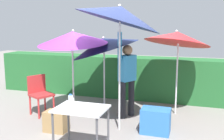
{
  "coord_description": "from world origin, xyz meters",
  "views": [
    {
      "loc": [
        1.66,
        -4.94,
        2.07
      ],
      "look_at": [
        0.0,
        0.3,
        1.1
      ],
      "focal_mm": 43.24,
      "sensor_mm": 36.0,
      "label": 1
    }
  ],
  "objects_px": {
    "umbrella_rainbow": "(177,38)",
    "folding_table": "(81,113)",
    "umbrella_orange": "(120,14)",
    "person_vendor": "(127,76)",
    "cooler_box": "(156,121)",
    "crate_cardboard": "(56,121)",
    "umbrella_navy": "(104,44)",
    "chair_plastic": "(40,92)",
    "umbrella_yellow": "(73,38)",
    "bottle_water": "(71,102)"
  },
  "relations": [
    {
      "from": "bottle_water",
      "to": "folding_table",
      "type": "bearing_deg",
      "value": 43.22
    },
    {
      "from": "umbrella_rainbow",
      "to": "folding_table",
      "type": "relative_size",
      "value": 2.58
    },
    {
      "from": "cooler_box",
      "to": "folding_table",
      "type": "relative_size",
      "value": 0.68
    },
    {
      "from": "umbrella_yellow",
      "to": "bottle_water",
      "type": "height_order",
      "value": "umbrella_yellow"
    },
    {
      "from": "umbrella_yellow",
      "to": "crate_cardboard",
      "type": "distance_m",
      "value": 1.81
    },
    {
      "from": "umbrella_rainbow",
      "to": "cooler_box",
      "type": "relative_size",
      "value": 3.82
    },
    {
      "from": "umbrella_rainbow",
      "to": "umbrella_navy",
      "type": "distance_m",
      "value": 1.66
    },
    {
      "from": "umbrella_yellow",
      "to": "cooler_box",
      "type": "relative_size",
      "value": 3.62
    },
    {
      "from": "person_vendor",
      "to": "cooler_box",
      "type": "height_order",
      "value": "person_vendor"
    },
    {
      "from": "bottle_water",
      "to": "chair_plastic",
      "type": "bearing_deg",
      "value": 134.79
    },
    {
      "from": "umbrella_rainbow",
      "to": "person_vendor",
      "type": "height_order",
      "value": "umbrella_rainbow"
    },
    {
      "from": "person_vendor",
      "to": "folding_table",
      "type": "height_order",
      "value": "person_vendor"
    },
    {
      "from": "umbrella_orange",
      "to": "person_vendor",
      "type": "relative_size",
      "value": 1.41
    },
    {
      "from": "umbrella_rainbow",
      "to": "bottle_water",
      "type": "distance_m",
      "value": 3.0
    },
    {
      "from": "cooler_box",
      "to": "crate_cardboard",
      "type": "distance_m",
      "value": 1.9
    },
    {
      "from": "umbrella_rainbow",
      "to": "folding_table",
      "type": "distance_m",
      "value": 2.93
    },
    {
      "from": "folding_table",
      "to": "umbrella_navy",
      "type": "bearing_deg",
      "value": 100.01
    },
    {
      "from": "umbrella_orange",
      "to": "umbrella_navy",
      "type": "xyz_separation_m",
      "value": [
        -0.67,
        1.03,
        -0.65
      ]
    },
    {
      "from": "person_vendor",
      "to": "folding_table",
      "type": "distance_m",
      "value": 1.91
    },
    {
      "from": "umbrella_navy",
      "to": "chair_plastic",
      "type": "height_order",
      "value": "umbrella_navy"
    },
    {
      "from": "person_vendor",
      "to": "cooler_box",
      "type": "xyz_separation_m",
      "value": [
        0.74,
        -0.71,
        -0.7
      ]
    },
    {
      "from": "umbrella_orange",
      "to": "folding_table",
      "type": "relative_size",
      "value": 3.31
    },
    {
      "from": "crate_cardboard",
      "to": "folding_table",
      "type": "bearing_deg",
      "value": -38.83
    },
    {
      "from": "chair_plastic",
      "to": "crate_cardboard",
      "type": "distance_m",
      "value": 1.19
    },
    {
      "from": "umbrella_yellow",
      "to": "folding_table",
      "type": "relative_size",
      "value": 2.45
    },
    {
      "from": "umbrella_navy",
      "to": "cooler_box",
      "type": "bearing_deg",
      "value": -36.12
    },
    {
      "from": "umbrella_orange",
      "to": "person_vendor",
      "type": "height_order",
      "value": "umbrella_orange"
    },
    {
      "from": "person_vendor",
      "to": "crate_cardboard",
      "type": "distance_m",
      "value": 1.78
    },
    {
      "from": "umbrella_yellow",
      "to": "chair_plastic",
      "type": "xyz_separation_m",
      "value": [
        -0.78,
        -0.15,
        -1.23
      ]
    },
    {
      "from": "umbrella_yellow",
      "to": "folding_table",
      "type": "height_order",
      "value": "umbrella_yellow"
    },
    {
      "from": "umbrella_orange",
      "to": "bottle_water",
      "type": "xyz_separation_m",
      "value": [
        -0.41,
        -1.26,
        -1.35
      ]
    },
    {
      "from": "cooler_box",
      "to": "crate_cardboard",
      "type": "relative_size",
      "value": 1.24
    },
    {
      "from": "umbrella_orange",
      "to": "chair_plastic",
      "type": "distance_m",
      "value": 2.62
    },
    {
      "from": "umbrella_orange",
      "to": "umbrella_navy",
      "type": "bearing_deg",
      "value": 123.16
    },
    {
      "from": "person_vendor",
      "to": "umbrella_orange",
      "type": "bearing_deg",
      "value": -87.55
    },
    {
      "from": "umbrella_yellow",
      "to": "umbrella_navy",
      "type": "bearing_deg",
      "value": 48.38
    },
    {
      "from": "umbrella_rainbow",
      "to": "folding_table",
      "type": "height_order",
      "value": "umbrella_rainbow"
    },
    {
      "from": "cooler_box",
      "to": "chair_plastic",
      "type": "bearing_deg",
      "value": 173.88
    },
    {
      "from": "crate_cardboard",
      "to": "folding_table",
      "type": "height_order",
      "value": "folding_table"
    },
    {
      "from": "chair_plastic",
      "to": "cooler_box",
      "type": "relative_size",
      "value": 1.64
    },
    {
      "from": "umbrella_rainbow",
      "to": "umbrella_orange",
      "type": "distance_m",
      "value": 1.66
    },
    {
      "from": "folding_table",
      "to": "chair_plastic",
      "type": "bearing_deg",
      "value": 139.07
    },
    {
      "from": "umbrella_navy",
      "to": "bottle_water",
      "type": "distance_m",
      "value": 2.41
    },
    {
      "from": "person_vendor",
      "to": "bottle_water",
      "type": "height_order",
      "value": "person_vendor"
    },
    {
      "from": "chair_plastic",
      "to": "folding_table",
      "type": "relative_size",
      "value": 1.11
    },
    {
      "from": "bottle_water",
      "to": "umbrella_orange",
      "type": "bearing_deg",
      "value": 72.04
    },
    {
      "from": "umbrella_rainbow",
      "to": "person_vendor",
      "type": "xyz_separation_m",
      "value": [
        -0.99,
        -0.54,
        -0.81
      ]
    },
    {
      "from": "umbrella_navy",
      "to": "cooler_box",
      "type": "distance_m",
      "value": 2.18
    },
    {
      "from": "person_vendor",
      "to": "folding_table",
      "type": "bearing_deg",
      "value": -97.82
    },
    {
      "from": "umbrella_orange",
      "to": "chair_plastic",
      "type": "xyz_separation_m",
      "value": [
        -1.96,
        0.31,
        -1.71
      ]
    }
  ]
}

